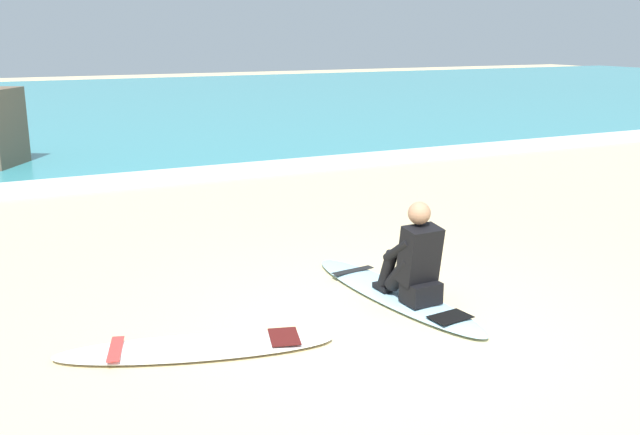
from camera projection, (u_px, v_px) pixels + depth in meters
The scene contains 6 objects.
ground_plane at pixel (393, 330), 6.23m from camera, with size 80.00×80.00×0.00m, color beige.
sea at pixel (67, 107), 24.47m from camera, with size 80.00×28.00×0.10m, color teal.
breaking_foam at pixel (172, 176), 12.58m from camera, with size 80.00×0.90×0.11m, color white.
surfboard_main at pixel (394, 294), 6.98m from camera, with size 0.78×2.55×0.08m.
surfer_seated at pixel (414, 262), 6.66m from camera, with size 0.39×0.71×0.95m.
surfboard_spare_near at pixel (196, 347), 5.80m from camera, with size 2.30×1.13×0.08m.
Camera 1 is at (-3.13, -4.90, 2.51)m, focal length 40.21 mm.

